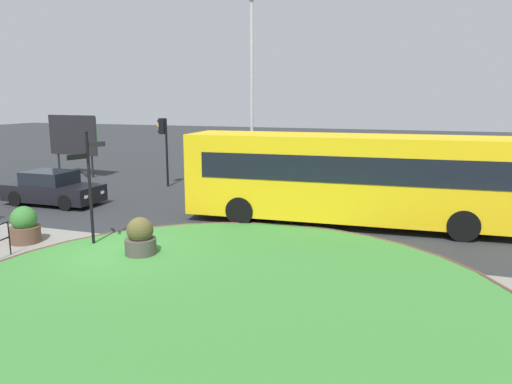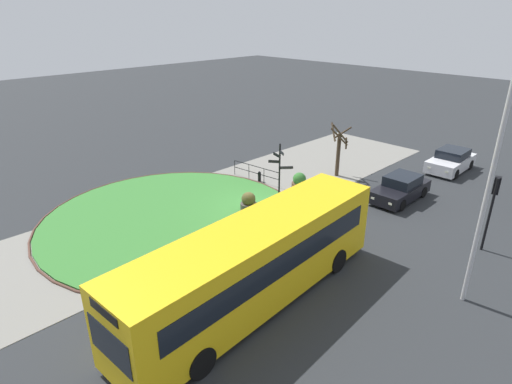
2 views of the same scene
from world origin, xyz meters
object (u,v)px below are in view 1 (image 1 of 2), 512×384
(traffic_light_near, at_px, (163,137))
(lamppost_tall, at_px, (252,89))
(planter_near_signpost, at_px, (25,226))
(billboard_left, at_px, (73,136))
(planter_kerbside, at_px, (140,239))
(car_near_lane, at_px, (53,189))
(bus_yellow, at_px, (349,177))
(signpost_directional, at_px, (89,181))

(traffic_light_near, bearing_deg, lamppost_tall, 177.51)
(planter_near_signpost, bearing_deg, billboard_left, 123.02)
(planter_kerbside, bearing_deg, car_near_lane, 146.53)
(bus_yellow, distance_m, traffic_light_near, 10.91)
(traffic_light_near, bearing_deg, billboard_left, -24.31)
(car_near_lane, distance_m, planter_near_signpost, 5.72)
(lamppost_tall, relative_size, planter_kerbside, 7.87)
(signpost_directional, height_order, bus_yellow, signpost_directional)
(signpost_directional, bearing_deg, planter_kerbside, -12.10)
(bus_yellow, xyz_separation_m, billboard_left, (-16.46, 5.79, 0.58))
(traffic_light_near, distance_m, lamppost_tall, 5.03)
(billboard_left, xyz_separation_m, planter_kerbside, (11.49, -11.36, -1.75))
(car_near_lane, bearing_deg, lamppost_tall, 42.22)
(planter_near_signpost, bearing_deg, planter_kerbside, -0.40)
(planter_near_signpost, distance_m, planter_kerbside, 4.13)
(car_near_lane, height_order, lamppost_tall, lamppost_tall)
(signpost_directional, relative_size, lamppost_tall, 0.38)
(lamppost_tall, height_order, billboard_left, lamppost_tall)
(billboard_left, distance_m, planter_near_signpost, 13.63)
(bus_yellow, distance_m, planter_near_signpost, 10.72)
(traffic_light_near, bearing_deg, car_near_lane, 52.81)
(bus_yellow, xyz_separation_m, lamppost_tall, (-5.51, 5.34, 3.15))
(car_near_lane, relative_size, billboard_left, 1.17)
(signpost_directional, bearing_deg, billboard_left, 131.16)
(bus_yellow, bearing_deg, lamppost_tall, 132.89)
(bus_yellow, relative_size, planter_near_signpost, 9.96)
(bus_yellow, bearing_deg, car_near_lane, -179.43)
(billboard_left, bearing_deg, car_near_lane, -51.19)
(lamppost_tall, bearing_deg, car_near_lane, -137.76)
(billboard_left, bearing_deg, planter_near_signpost, -50.97)
(signpost_directional, bearing_deg, lamppost_tall, 82.51)
(lamppost_tall, distance_m, planter_near_signpost, 12.25)
(car_near_lane, relative_size, lamppost_tall, 0.45)
(signpost_directional, distance_m, traffic_light_near, 10.14)
(lamppost_tall, xyz_separation_m, billboard_left, (-10.95, 0.44, -2.56))
(planter_near_signpost, xyz_separation_m, planter_kerbside, (4.13, -0.03, -0.00))
(billboard_left, bearing_deg, planter_kerbside, -38.65)
(lamppost_tall, height_order, planter_near_signpost, lamppost_tall)
(planter_kerbside, bearing_deg, billboard_left, 135.34)
(bus_yellow, distance_m, lamppost_tall, 8.30)
(bus_yellow, xyz_separation_m, planter_kerbside, (-4.97, -5.57, -1.17))
(signpost_directional, height_order, planter_near_signpost, signpost_directional)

